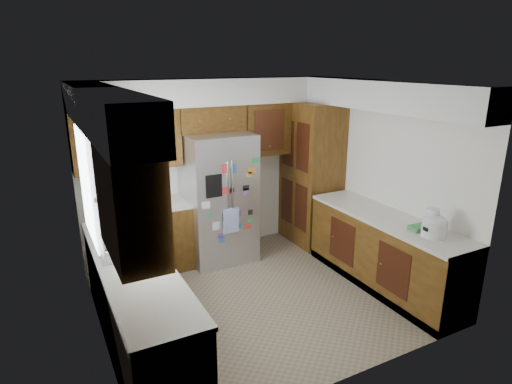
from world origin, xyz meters
TOP-DOWN VIEW (x-y plane):
  - floor at (0.00, 0.00)m, footprint 3.60×3.60m
  - room_shell at (-0.11, 0.36)m, footprint 3.64×3.24m
  - left_counter_run at (-1.36, 0.03)m, footprint 1.36×3.20m
  - right_counter_run at (1.50, -0.47)m, footprint 0.63×2.25m
  - pantry at (1.50, 1.15)m, footprint 0.60×0.90m
  - fridge at (-0.00, 1.20)m, footprint 0.90×0.79m
  - bridge_cabinet at (0.00, 1.43)m, footprint 0.96×0.34m
  - fridge_top_items at (-0.08, 1.41)m, footprint 0.77×0.27m
  - sink_assembly at (-1.50, 0.10)m, footprint 0.52×0.74m
  - left_counter_clutter at (-1.45, 0.81)m, footprint 0.36×0.81m
  - rice_cooker at (1.50, -1.15)m, footprint 0.28×0.26m
  - paper_towel at (1.51, -1.11)m, footprint 0.13×0.13m

SIDE VIEW (x-z plane):
  - floor at x=0.00m, z-range 0.00..0.00m
  - right_counter_run at x=1.50m, z-range -0.04..0.88m
  - left_counter_run at x=-1.36m, z-range -0.03..0.89m
  - fridge at x=0.00m, z-range 0.00..1.80m
  - sink_assembly at x=-1.50m, z-range 0.80..1.17m
  - rice_cooker at x=1.50m, z-range 0.92..1.16m
  - left_counter_clutter at x=-1.45m, z-range 0.86..1.24m
  - paper_towel at x=1.51m, z-range 0.92..1.22m
  - pantry at x=1.50m, z-range 0.00..2.15m
  - room_shell at x=-0.11m, z-range 0.56..3.08m
  - bridge_cabinet at x=0.00m, z-range 1.80..2.15m
  - fridge_top_items at x=-0.08m, z-range 2.13..2.41m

